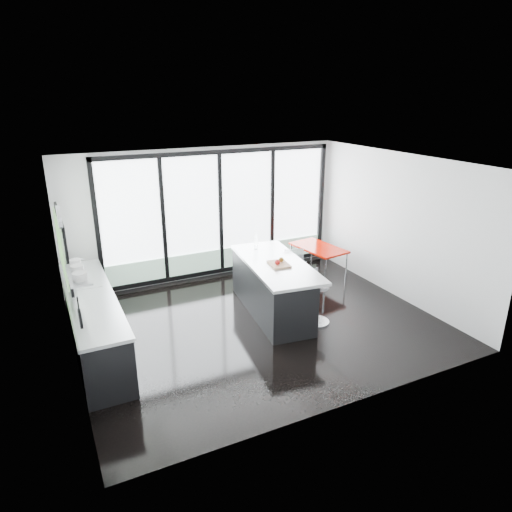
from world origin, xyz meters
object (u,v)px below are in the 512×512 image
island (271,287)px  red_table (318,261)px  bar_stool_far (295,282)px  bar_stool_near (317,304)px

island → red_table: 2.10m
bar_stool_far → red_table: bearing=56.6°
bar_stool_near → red_table: size_ratio=0.59×
bar_stool_near → red_table: bar_stool_near is taller
island → bar_stool_far: 0.66m
bar_stool_far → bar_stool_near: bearing=-79.8°
island → bar_stool_near: (0.51, -0.74, -0.13)m
red_table → bar_stool_far: bearing=-140.6°
bar_stool_far → red_table: 1.47m
island → bar_stool_far: size_ratio=3.18×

